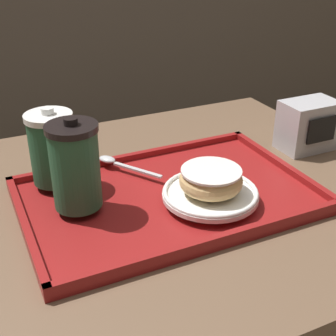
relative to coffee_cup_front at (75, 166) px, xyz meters
name	(u,v)px	position (x,y,z in m)	size (l,w,h in m)	color
cafe_table	(144,271)	(0.11, 0.01, -0.26)	(0.96, 0.74, 0.74)	brown
serving_tray	(168,197)	(0.15, -0.02, -0.09)	(0.50, 0.32, 0.02)	maroon
coffee_cup_front	(75,166)	(0.00, 0.00, 0.00)	(0.08, 0.08, 0.15)	#235638
coffee_cup_rear	(52,148)	(-0.02, 0.10, -0.01)	(0.08, 0.08, 0.14)	#235638
plate_with_chocolate_donut	(210,193)	(0.20, -0.07, -0.06)	(0.16, 0.16, 0.01)	white
donut_chocolate_glazed	(211,180)	(0.20, -0.07, -0.04)	(0.10, 0.10, 0.04)	#DBB270
spoon	(115,162)	(0.10, 0.11, -0.07)	(0.09, 0.13, 0.01)	silver
napkin_dispenser	(308,125)	(0.51, 0.06, -0.04)	(0.12, 0.08, 0.10)	#B7B7BC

